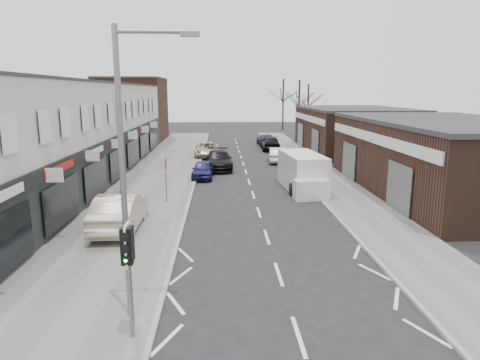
{
  "coord_description": "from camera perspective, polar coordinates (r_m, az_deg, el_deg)",
  "views": [
    {
      "loc": [
        -2.05,
        -12.28,
        6.44
      ],
      "look_at": [
        -1.2,
        6.18,
        2.6
      ],
      "focal_mm": 32.0,
      "sensor_mm": 36.0,
      "label": 1
    }
  ],
  "objects": [
    {
      "name": "parked_car_left_b",
      "position": [
        36.04,
        -2.84,
        2.68
      ],
      "size": [
        2.34,
        5.41,
        1.55
      ],
      "primitive_type": "imported",
      "rotation": [
        0.0,
        0.0,
        0.03
      ],
      "color": "black",
      "rests_on": "ground"
    },
    {
      "name": "white_van",
      "position": [
        28.69,
        8.37,
        0.95
      ],
      "size": [
        2.63,
        6.32,
        2.39
      ],
      "rotation": [
        0.0,
        0.0,
        0.09
      ],
      "color": "white",
      "rests_on": "ground"
    },
    {
      "name": "parked_car_left_a",
      "position": [
        32.35,
        -4.98,
        1.38
      ],
      "size": [
        1.69,
        3.87,
        1.3
      ],
      "primitive_type": "imported",
      "rotation": [
        0.0,
        0.0,
        -0.04
      ],
      "color": "#161647",
      "rests_on": "ground"
    },
    {
      "name": "street_lamp",
      "position": [
        11.88,
        -14.65,
        2.55
      ],
      "size": [
        2.23,
        0.22,
        8.0
      ],
      "color": "slate",
      "rests_on": "pavement_left"
    },
    {
      "name": "ground",
      "position": [
        14.01,
        6.31,
        -15.69
      ],
      "size": [
        160.0,
        160.0,
        0.0
      ],
      "primitive_type": "plane",
      "color": "black",
      "rests_on": "ground"
    },
    {
      "name": "tree_far_c",
      "position": [
        73.33,
        5.69,
        6.64
      ],
      "size": [
        3.6,
        3.6,
        8.5
      ],
      "primitive_type": null,
      "color": "#382D26",
      "rests_on": "ground"
    },
    {
      "name": "pedestrian",
      "position": [
        23.36,
        -15.23,
        -2.41
      ],
      "size": [
        0.64,
        0.5,
        1.55
      ],
      "primitive_type": "imported",
      "rotation": [
        0.0,
        0.0,
        2.9
      ],
      "color": "black",
      "rests_on": "pavement_left"
    },
    {
      "name": "right_unit_far",
      "position": [
        48.69,
        14.86,
        6.41
      ],
      "size": [
        10.0,
        16.0,
        4.5
      ],
      "primitive_type": "cube",
      "color": "#39231A",
      "rests_on": "ground"
    },
    {
      "name": "parked_car_left_c",
      "position": [
        43.11,
        -4.41,
        4.08
      ],
      "size": [
        2.43,
        5.2,
        1.44
      ],
      "primitive_type": "imported",
      "rotation": [
        0.0,
        0.0,
        0.01
      ],
      "color": "#BBAF96",
      "rests_on": "ground"
    },
    {
      "name": "right_unit_near",
      "position": [
        30.33,
        26.1,
        2.6
      ],
      "size": [
        10.0,
        18.0,
        4.5
      ],
      "primitive_type": "cube",
      "color": "#39231A",
      "rests_on": "ground"
    },
    {
      "name": "sedan_on_pavement",
      "position": [
        20.74,
        -15.73,
        -3.98
      ],
      "size": [
        1.88,
        5.22,
        1.71
      ],
      "primitive_type": "imported",
      "rotation": [
        0.0,
        0.0,
        3.15
      ],
      "color": "#BAAA94",
      "rests_on": "pavement_left"
    },
    {
      "name": "tree_far_a",
      "position": [
        61.62,
        7.75,
        5.63
      ],
      "size": [
        3.6,
        3.6,
        8.0
      ],
      "primitive_type": null,
      "color": "#382D26",
      "rests_on": "ground"
    },
    {
      "name": "brick_block_far",
      "position": [
        58.46,
        -14.1,
        9.0
      ],
      "size": [
        8.0,
        10.0,
        8.0
      ],
      "primitive_type": "cube",
      "color": "#44281D",
      "rests_on": "ground"
    },
    {
      "name": "parked_car_right_c",
      "position": [
        52.2,
        3.5,
        5.38
      ],
      "size": [
        2.15,
        4.74,
        1.35
      ],
      "primitive_type": "imported",
      "rotation": [
        0.0,
        0.0,
        3.2
      ],
      "color": "#161F46",
      "rests_on": "ground"
    },
    {
      "name": "tree_far_b",
      "position": [
        67.95,
        8.94,
        6.16
      ],
      "size": [
        3.6,
        3.6,
        7.5
      ],
      "primitive_type": null,
      "color": "#382D26",
      "rests_on": "ground"
    },
    {
      "name": "shop_terrace_left",
      "position": [
        33.9,
        -22.49,
        5.96
      ],
      "size": [
        8.0,
        41.0,
        7.1
      ],
      "primitive_type": "cube",
      "color": "beige",
      "rests_on": "ground"
    },
    {
      "name": "parked_car_right_a",
      "position": [
        39.73,
        5.01,
        3.36
      ],
      "size": [
        1.86,
        4.28,
        1.37
      ],
      "primitive_type": "imported",
      "rotation": [
        0.0,
        0.0,
        3.04
      ],
      "color": "silver",
      "rests_on": "ground"
    },
    {
      "name": "warning_sign",
      "position": [
        24.84,
        -9.79,
        1.74
      ],
      "size": [
        0.12,
        0.8,
        2.7
      ],
      "color": "slate",
      "rests_on": "pavement_left"
    },
    {
      "name": "traffic_light",
      "position": [
        11.27,
        -14.7,
        -9.58
      ],
      "size": [
        0.28,
        0.6,
        3.1
      ],
      "color": "slate",
      "rests_on": "pavement_left"
    },
    {
      "name": "parked_car_right_b",
      "position": [
        47.9,
        4.06,
        4.96
      ],
      "size": [
        2.04,
        4.82,
        1.63
      ],
      "primitive_type": "imported",
      "rotation": [
        0.0,
        0.0,
        3.12
      ],
      "color": "black",
      "rests_on": "ground"
    },
    {
      "name": "pavement_left",
      "position": [
        35.18,
        -10.27,
        1.1
      ],
      "size": [
        5.5,
        64.0,
        0.12
      ],
      "primitive_type": "cube",
      "color": "slate",
      "rests_on": "ground"
    },
    {
      "name": "pavement_right",
      "position": [
        35.73,
        10.03,
        1.27
      ],
      "size": [
        3.5,
        64.0,
        0.12
      ],
      "primitive_type": "cube",
      "color": "slate",
      "rests_on": "ground"
    }
  ]
}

